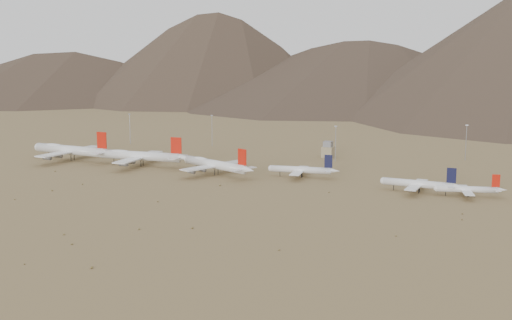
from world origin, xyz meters
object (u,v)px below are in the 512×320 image
at_px(widebody_centre, 141,156).
at_px(widebody_east, 216,164).
at_px(widebody_west, 71,150).
at_px(narrowbody_b, 420,184).
at_px(narrowbody_a, 302,170).
at_px(control_tower, 328,150).

bearing_deg(widebody_centre, widebody_east, -11.48).
xyz_separation_m(widebody_west, narrowbody_b, (246.23, -5.58, -2.72)).
relative_size(widebody_west, narrowbody_a, 1.67).
relative_size(narrowbody_b, control_tower, 3.85).
relative_size(widebody_east, control_tower, 5.09).
distance_m(narrowbody_a, control_tower, 80.14).
height_order(narrowbody_a, narrowbody_b, narrowbody_b).
xyz_separation_m(widebody_west, widebody_east, (118.71, -4.93, -1.09)).
distance_m(widebody_west, widebody_east, 118.82).
bearing_deg(widebody_east, widebody_west, -161.64).
distance_m(narrowbody_b, control_tower, 125.80).
bearing_deg(control_tower, widebody_east, -115.25).
bearing_deg(narrowbody_a, widebody_centre, 175.01).
height_order(widebody_east, narrowbody_a, widebody_east).
relative_size(widebody_west, control_tower, 6.24).
xyz_separation_m(widebody_centre, widebody_east, (60.53, -6.11, -0.64)).
height_order(widebody_centre, control_tower, widebody_centre).
relative_size(widebody_west, widebody_east, 1.23).
bearing_deg(widebody_east, widebody_centre, -165.02).
bearing_deg(widebody_centre, narrowbody_a, -1.80).
distance_m(widebody_centre, narrowbody_b, 188.18).
xyz_separation_m(widebody_east, narrowbody_a, (53.28, 13.90, -1.75)).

